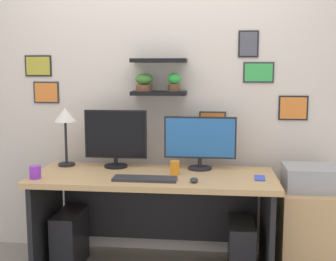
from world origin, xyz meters
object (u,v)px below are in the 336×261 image
object	(u,v)px
computer_tower_right	(241,250)
drawer_cabinet	(308,232)
monitor_left	(116,137)
printer	(311,178)
pen_cup	(175,168)
cell_phone	(260,178)
desk	(155,200)
desk_lamp	(65,120)
computer_tower_left	(70,239)
keyboard	(145,179)
coffee_mug	(35,172)
monitor_right	(200,141)
computer_mouse	(194,180)

from	to	relation	value
computer_tower_right	drawer_cabinet	bearing A→B (deg)	13.94
monitor_left	printer	size ratio (longest dim) A/B	1.28
monitor_left	pen_cup	world-z (taller)	monitor_left
cell_phone	pen_cup	size ratio (longest dim) A/B	1.40
desk	desk_lamp	xyz separation A→B (m)	(-0.73, 0.16, 0.57)
desk	printer	bearing A→B (deg)	2.80
pen_cup	computer_tower_right	size ratio (longest dim) A/B	0.24
desk_lamp	monitor_left	bearing A→B (deg)	0.32
computer_tower_left	computer_tower_right	xyz separation A→B (m)	(1.29, -0.04, -0.01)
printer	computer_tower_right	bearing A→B (deg)	-166.06
keyboard	pen_cup	world-z (taller)	pen_cup
desk	cell_phone	distance (m)	0.79
desk	keyboard	xyz separation A→B (m)	(-0.04, -0.22, 0.22)
coffee_mug	pen_cup	distance (m)	0.98
monitor_right	desk_lamp	world-z (taller)	desk_lamp
monitor_right	computer_tower_left	xyz separation A→B (m)	(-0.98, -0.19, -0.75)
desk	computer_tower_right	distance (m)	0.72
computer_mouse	pen_cup	bearing A→B (deg)	126.28
pen_cup	monitor_left	bearing A→B (deg)	157.83
computer_mouse	coffee_mug	xyz separation A→B (m)	(-1.11, -0.02, 0.03)
cell_phone	coffee_mug	distance (m)	1.57
monitor_left	drawer_cabinet	bearing A→B (deg)	-4.12
desk	pen_cup	xyz separation A→B (m)	(0.15, -0.03, 0.26)
keyboard	pen_cup	xyz separation A→B (m)	(0.19, 0.19, 0.04)
pen_cup	computer_tower_right	bearing A→B (deg)	-3.82
desk	monitor_right	xyz separation A→B (m)	(0.33, 0.16, 0.42)
monitor_right	coffee_mug	size ratio (longest dim) A/B	6.07
desk	keyboard	bearing A→B (deg)	-99.43
printer	computer_tower_right	xyz separation A→B (m)	(-0.49, -0.12, -0.52)
monitor_left	computer_tower_left	distance (m)	0.85
desk_lamp	printer	world-z (taller)	desk_lamp
monitor_left	printer	bearing A→B (deg)	-4.12
keyboard	printer	bearing A→B (deg)	13.33
desk	monitor_right	world-z (taller)	monitor_right
monitor_right	coffee_mug	world-z (taller)	monitor_right
monitor_right	desk_lamp	size ratio (longest dim) A/B	1.19
desk	monitor_left	distance (m)	0.57
cell_phone	computer_tower_left	xyz separation A→B (m)	(-1.41, 0.07, -0.54)
computer_mouse	printer	distance (m)	0.88
monitor_left	cell_phone	world-z (taller)	monitor_left
desk	monitor_right	bearing A→B (deg)	26.16
desk	computer_mouse	xyz separation A→B (m)	(0.30, -0.24, 0.22)
cell_phone	desk_lamp	bearing A→B (deg)	174.28
monitor_right	computer_mouse	world-z (taller)	monitor_right
monitor_left	desk_lamp	world-z (taller)	desk_lamp
pen_cup	drawer_cabinet	bearing A→B (deg)	5.25
computer_mouse	desk_lamp	distance (m)	1.16
computer_tower_left	pen_cup	bearing A→B (deg)	-0.62
coffee_mug	printer	size ratio (longest dim) A/B	0.24
monitor_left	printer	distance (m)	1.49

